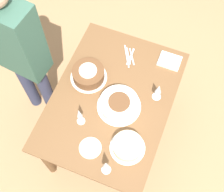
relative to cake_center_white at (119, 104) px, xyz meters
name	(u,v)px	position (x,y,z in m)	size (l,w,h in m)	color
ground_plane	(112,131)	(-0.04, -0.07, -0.81)	(12.00, 12.00, 0.00)	#A87F56
dining_table	(112,105)	(-0.04, -0.07, -0.17)	(1.27, 0.92, 0.77)	brown
cake_center_white	(119,104)	(0.00, 0.00, 0.00)	(0.34, 0.34, 0.09)	white
cake_front_chocolate	(88,74)	(-0.15, -0.32, 0.01)	(0.30, 0.30, 0.11)	white
cake_back_decorated	(128,146)	(0.29, 0.18, 0.00)	(0.26, 0.26, 0.08)	white
wine_glass_near	(79,114)	(0.22, -0.22, 0.10)	(0.06, 0.06, 0.21)	silver
wine_glass_far	(106,165)	(0.50, 0.09, 0.09)	(0.07, 0.07, 0.20)	silver
wine_glass_extra	(158,90)	(-0.19, 0.25, 0.08)	(0.07, 0.07, 0.19)	silver
dessert_plate_right	(90,148)	(0.39, -0.08, -0.04)	(0.17, 0.17, 0.01)	beige
fork_pile	(129,56)	(-0.46, -0.08, -0.03)	(0.21, 0.15, 0.02)	silver
napkin_stack	(170,61)	(-0.54, 0.25, -0.03)	(0.15, 0.18, 0.02)	silver
person_cutting	(19,49)	(-0.05, -0.84, 0.22)	(0.26, 0.42, 1.70)	#2D334C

